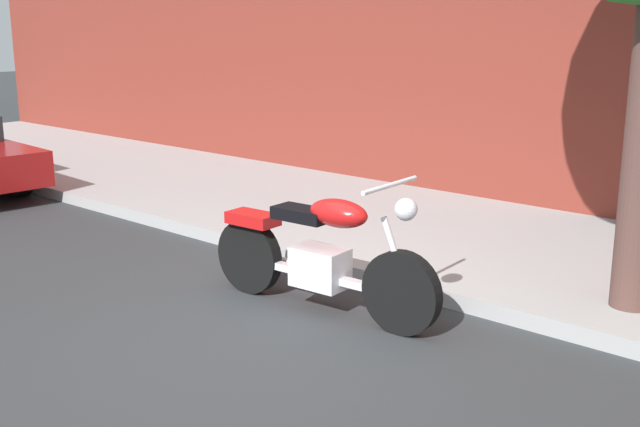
% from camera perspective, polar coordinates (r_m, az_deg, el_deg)
% --- Properties ---
extents(ground_plane, '(60.00, 60.00, 0.00)m').
position_cam_1_polar(ground_plane, '(6.03, -3.47, -8.65)').
color(ground_plane, '#303335').
extents(sidewalk, '(24.48, 3.27, 0.14)m').
position_cam_1_polar(sidewalk, '(8.26, 11.18, -2.11)').
color(sidewalk, '#A1A1A1').
rests_on(sidewalk, ground).
extents(motorcycle, '(2.17, 0.70, 1.14)m').
position_cam_1_polar(motorcycle, '(6.31, 0.01, -3.02)').
color(motorcycle, black).
rests_on(motorcycle, ground).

